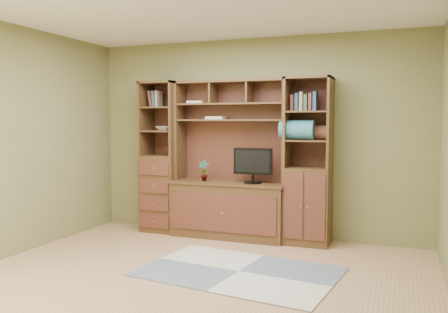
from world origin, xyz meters
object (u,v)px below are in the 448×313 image
at_px(center_hutch, 229,159).
at_px(right_tower, 308,161).
at_px(monitor, 253,159).
at_px(left_tower, 162,157).

relative_size(center_hutch, right_tower, 1.00).
bearing_deg(monitor, right_tower, 5.44).
height_order(left_tower, monitor, left_tower).
bearing_deg(right_tower, monitor, -173.79).
bearing_deg(monitor, left_tower, 176.02).
bearing_deg(right_tower, left_tower, 180.00).
relative_size(right_tower, monitor, 3.33).
xyz_separation_m(right_tower, monitor, (-0.69, -0.07, 0.01)).
height_order(center_hutch, monitor, center_hutch).
xyz_separation_m(left_tower, monitor, (1.34, -0.07, 0.01)).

